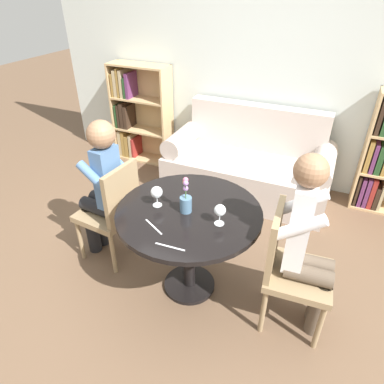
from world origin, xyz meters
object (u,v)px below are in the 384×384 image
(flower_vase, at_px, (186,200))
(wine_glass_left, at_px, (157,193))
(bookshelf_left, at_px, (136,114))
(chair_right, at_px, (289,265))
(person_right, at_px, (308,246))
(person_left, at_px, (102,188))
(wine_glass_right, at_px, (220,211))
(couch, at_px, (248,166))
(chair_left, at_px, (113,209))

(flower_vase, bearing_deg, wine_glass_left, -175.81)
(bookshelf_left, xyz_separation_m, chair_right, (2.28, -1.82, -0.10))
(person_right, bearing_deg, person_left, 83.81)
(wine_glass_right, xyz_separation_m, flower_vase, (-0.25, 0.04, -0.01))
(bookshelf_left, distance_m, person_left, 1.91)
(chair_right, bearing_deg, wine_glass_left, 88.93)
(couch, distance_m, chair_right, 1.72)
(wine_glass_left, bearing_deg, person_left, 168.08)
(chair_left, xyz_separation_m, person_right, (1.51, -0.05, 0.18))
(person_right, bearing_deg, flower_vase, 88.98)
(bookshelf_left, relative_size, person_left, 0.98)
(chair_right, relative_size, wine_glass_right, 6.25)
(wine_glass_left, bearing_deg, flower_vase, 4.19)
(person_right, height_order, wine_glass_right, person_right)
(chair_right, relative_size, flower_vase, 3.44)
(person_right, relative_size, flower_vase, 4.95)
(couch, bearing_deg, wine_glass_right, -81.61)
(person_left, bearing_deg, chair_left, 86.42)
(chair_right, distance_m, person_left, 1.52)
(person_right, distance_m, wine_glass_right, 0.59)
(bookshelf_left, bearing_deg, flower_vase, -49.96)
(wine_glass_right, bearing_deg, person_right, 8.00)
(chair_left, distance_m, chair_right, 1.42)
(couch, bearing_deg, chair_right, -65.44)
(chair_right, distance_m, wine_glass_right, 0.59)
(person_left, bearing_deg, chair_right, 92.45)
(chair_right, distance_m, person_right, 0.20)
(person_left, xyz_separation_m, wine_glass_right, (1.04, -0.14, 0.17))
(chair_right, xyz_separation_m, person_right, (0.09, 0.01, 0.18))
(chair_left, height_order, wine_glass_right, chair_left)
(couch, xyz_separation_m, bookshelf_left, (-1.57, 0.27, 0.28))
(couch, height_order, chair_right, couch)
(person_right, relative_size, wine_glass_right, 8.98)
(wine_glass_right, relative_size, flower_vase, 0.55)
(person_left, xyz_separation_m, wine_glass_left, (0.57, -0.12, 0.17))
(person_left, height_order, wine_glass_left, person_left)
(chair_right, distance_m, flower_vase, 0.80)
(chair_right, height_order, person_right, person_right)
(chair_left, xyz_separation_m, flower_vase, (0.69, -0.09, 0.33))
(chair_left, relative_size, wine_glass_right, 6.25)
(chair_left, bearing_deg, wine_glass_left, 82.78)
(person_right, xyz_separation_m, wine_glass_left, (-1.03, -0.06, 0.16))
(couch, relative_size, flower_vase, 6.65)
(person_right, height_order, wine_glass_left, person_right)
(person_left, relative_size, flower_vase, 4.74)
(flower_vase, bearing_deg, chair_right, 2.45)
(wine_glass_left, height_order, flower_vase, flower_vase)
(chair_left, bearing_deg, chair_right, 92.83)
(bookshelf_left, distance_m, flower_vase, 2.43)
(chair_left, height_order, wine_glass_left, chair_left)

